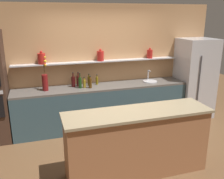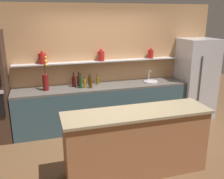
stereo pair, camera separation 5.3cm
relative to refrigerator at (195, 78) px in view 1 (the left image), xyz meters
name	(u,v)px [view 1 (the left image)]	position (x,y,z in m)	size (l,w,h in m)	color
ground_plane	(124,153)	(-2.20, -1.20, -0.93)	(12.00, 12.00, 0.00)	brown
back_wall_unit	(100,65)	(-2.21, 0.40, 0.38)	(5.20, 0.28, 2.60)	tan
back_counter_unit	(102,106)	(-2.26, 0.04, -0.47)	(3.69, 0.62, 0.92)	#334C56
island_counter	(137,142)	(-2.20, -1.76, -0.41)	(2.21, 0.61, 1.02)	#99603D
refrigerator	(195,78)	(0.00, 0.00, 0.00)	(0.79, 0.73, 1.85)	#B7B7BC
flower_vase	(45,81)	(-3.42, 0.05, 0.18)	(0.12, 0.12, 0.68)	maroon
sink_fixture	(150,81)	(-1.14, 0.05, 0.02)	(0.31, 0.31, 0.25)	#B7B7BC
bottle_oil_0	(89,81)	(-2.52, 0.15, 0.10)	(0.06, 0.06, 0.25)	#47380A
bottle_wine_1	(78,81)	(-2.75, 0.16, 0.11)	(0.08, 0.08, 0.31)	#380C0C
bottle_wine_2	(73,82)	(-2.85, 0.15, 0.11)	(0.08, 0.08, 0.31)	#380C0C
bottle_oil_3	(97,81)	(-2.34, 0.18, 0.08)	(0.06, 0.06, 0.22)	brown
bottle_oil_4	(84,83)	(-2.65, 0.02, 0.08)	(0.06, 0.06, 0.23)	olive
bottle_wine_5	(80,83)	(-2.74, 0.01, 0.11)	(0.07, 0.07, 0.31)	#193814
bottle_spirit_6	(90,83)	(-2.53, -0.04, 0.10)	(0.06, 0.06, 0.26)	#4C2D0C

